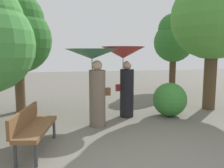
{
  "coord_description": "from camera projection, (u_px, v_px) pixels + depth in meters",
  "views": [
    {
      "loc": [
        -1.4,
        -3.64,
        1.92
      ],
      "look_at": [
        0.0,
        2.76,
        1.03
      ],
      "focal_mm": 37.46,
      "sensor_mm": 36.0,
      "label": 1
    }
  ],
  "objects": [
    {
      "name": "person_right",
      "position": [
        124.0,
        65.0,
        6.84
      ],
      "size": [
        1.27,
        1.27,
        2.09
      ],
      "rotation": [
        0.0,
        0.0,
        1.47
      ],
      "color": "black",
      "rests_on": "ground"
    },
    {
      "name": "tree_mid_right",
      "position": [
        214.0,
        9.0,
        7.56
      ],
      "size": [
        2.74,
        2.74,
        4.98
      ],
      "color": "#4C3823",
      "rests_on": "ground"
    },
    {
      "name": "tree_near_right",
      "position": [
        174.0,
        39.0,
        11.64
      ],
      "size": [
        1.96,
        1.96,
        3.85
      ],
      "color": "#42301E",
      "rests_on": "ground"
    },
    {
      "name": "person_left",
      "position": [
        94.0,
        70.0,
        5.95
      ],
      "size": [
        1.34,
        1.34,
        2.01
      ],
      "rotation": [
        0.0,
        0.0,
        1.47
      ],
      "color": "#6B5B4C",
      "rests_on": "ground"
    },
    {
      "name": "ground_plane",
      "position": [
        146.0,
        163.0,
        4.08
      ],
      "size": [
        40.0,
        40.0,
        0.0
      ],
      "primitive_type": "plane",
      "color": "#6B665B"
    },
    {
      "name": "bush_path_left",
      "position": [
        170.0,
        100.0,
        7.05
      ],
      "size": [
        1.02,
        1.02,
        1.02
      ],
      "primitive_type": "sphere",
      "color": "#387F33",
      "rests_on": "ground"
    },
    {
      "name": "bush_path_right",
      "position": [
        178.0,
        96.0,
        8.84
      ],
      "size": [
        0.53,
        0.53,
        0.53
      ],
      "primitive_type": "sphere",
      "color": "#428C3D",
      "rests_on": "ground"
    },
    {
      "name": "park_bench",
      "position": [
        33.0,
        126.0,
        4.53
      ],
      "size": [
        0.78,
        1.57,
        0.83
      ],
      "rotation": [
        0.0,
        0.0,
        1.37
      ],
      "color": "#38383D",
      "rests_on": "ground"
    },
    {
      "name": "tree_mid_left",
      "position": [
        17.0,
        33.0,
        7.32
      ],
      "size": [
        2.13,
        2.13,
        3.79
      ],
      "color": "brown",
      "rests_on": "ground"
    }
  ]
}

